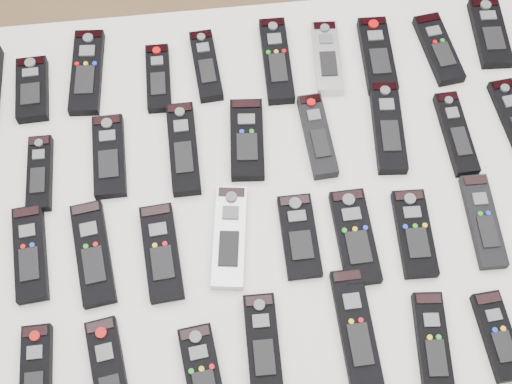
{
  "coord_description": "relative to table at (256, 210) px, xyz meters",
  "views": [
    {
      "loc": [
        -0.12,
        -0.68,
        1.93
      ],
      "look_at": [
        -0.05,
        -0.12,
        0.8
      ],
      "focal_mm": 50.0,
      "sensor_mm": 36.0,
      "label": 1
    }
  ],
  "objects": [
    {
      "name": "ground",
      "position": [
        0.05,
        0.12,
        -0.72
      ],
      "size": [
        4.0,
        4.0,
        0.0
      ],
      "primitive_type": "plane",
      "color": "#99724E",
      "rests_on": "ground"
    },
    {
      "name": "table",
      "position": [
        0.0,
        0.0,
        0.0
      ],
      "size": [
        1.25,
        0.88,
        0.78
      ],
      "color": "white",
      "rests_on": "ground"
    },
    {
      "name": "remote_1",
      "position": [
        -0.4,
        0.27,
        0.07
      ],
      "size": [
        0.06,
        0.14,
        0.02
      ],
      "primitive_type": "cube",
      "rotation": [
        0.0,
        0.0,
        0.03
      ],
      "color": "black",
      "rests_on": "table"
    },
    {
      "name": "remote_2",
      "position": [
        -0.3,
        0.3,
        0.07
      ],
      "size": [
        0.07,
        0.19,
        0.02
      ],
      "primitive_type": "cube",
      "rotation": [
        0.0,
        0.0,
        -0.08
      ],
      "color": "black",
      "rests_on": "table"
    },
    {
      "name": "remote_3",
      "position": [
        -0.16,
        0.27,
        0.07
      ],
      "size": [
        0.05,
        0.15,
        0.02
      ],
      "primitive_type": "cube",
      "rotation": [
        0.0,
        0.0,
        -0.01
      ],
      "color": "black",
      "rests_on": "table"
    },
    {
      "name": "remote_4",
      "position": [
        -0.07,
        0.29,
        0.07
      ],
      "size": [
        0.06,
        0.16,
        0.02
      ],
      "primitive_type": "cube",
      "rotation": [
        0.0,
        0.0,
        0.07
      ],
      "color": "black",
      "rests_on": "table"
    },
    {
      "name": "remote_5",
      "position": [
        0.07,
        0.29,
        0.07
      ],
      "size": [
        0.06,
        0.19,
        0.02
      ],
      "primitive_type": "cube",
      "rotation": [
        0.0,
        0.0,
        -0.02
      ],
      "color": "black",
      "rests_on": "table"
    },
    {
      "name": "remote_6",
      "position": [
        0.17,
        0.28,
        0.07
      ],
      "size": [
        0.06,
        0.17,
        0.02
      ],
      "primitive_type": "cube",
      "rotation": [
        0.0,
        0.0,
        -0.07
      ],
      "color": "#B7B7BC",
      "rests_on": "table"
    },
    {
      "name": "remote_7",
      "position": [
        0.27,
        0.28,
        0.07
      ],
      "size": [
        0.06,
        0.18,
        0.02
      ],
      "primitive_type": "cube",
      "rotation": [
        0.0,
        0.0,
        -0.04
      ],
      "color": "black",
      "rests_on": "table"
    },
    {
      "name": "remote_8",
      "position": [
        0.4,
        0.28,
        0.07
      ],
      "size": [
        0.07,
        0.17,
        0.02
      ],
      "primitive_type": "cube",
      "rotation": [
        0.0,
        0.0,
        0.12
      ],
      "color": "black",
      "rests_on": "table"
    },
    {
      "name": "remote_9",
      "position": [
        0.51,
        0.31,
        0.07
      ],
      "size": [
        0.07,
        0.17,
        0.02
      ],
      "primitive_type": "cube",
      "rotation": [
        0.0,
        0.0,
        -0.06
      ],
      "color": "black",
      "rests_on": "table"
    },
    {
      "name": "remote_11",
      "position": [
        -0.39,
        0.09,
        0.07
      ],
      "size": [
        0.04,
        0.15,
        0.02
      ],
      "primitive_type": "cube",
      "rotation": [
        0.0,
        0.0,
        -0.01
      ],
      "color": "black",
      "rests_on": "table"
    },
    {
      "name": "remote_12",
      "position": [
        -0.26,
        0.11,
        0.07
      ],
      "size": [
        0.06,
        0.17,
        0.02
      ],
      "primitive_type": "cube",
      "rotation": [
        0.0,
        0.0,
        0.01
      ],
      "color": "black",
      "rests_on": "table"
    },
    {
      "name": "remote_13",
      "position": [
        -0.12,
        0.11,
        0.07
      ],
      "size": [
        0.05,
        0.19,
        0.02
      ],
      "primitive_type": "cube",
      "rotation": [
        0.0,
        0.0,
        0.01
      ],
      "color": "black",
      "rests_on": "table"
    },
    {
      "name": "remote_14",
      "position": [
        -0.0,
        0.11,
        0.07
      ],
      "size": [
        0.07,
        0.17,
        0.02
      ],
      "primitive_type": "cube",
      "rotation": [
        0.0,
        0.0,
        -0.08
      ],
      "color": "black",
      "rests_on": "table"
    },
    {
      "name": "remote_15",
      "position": [
        0.13,
        0.11,
        0.07
      ],
      "size": [
        0.05,
        0.17,
        0.02
      ],
      "primitive_type": "cube",
      "rotation": [
        0.0,
        0.0,
        0.05
      ],
      "color": "black",
      "rests_on": "table"
    },
    {
      "name": "remote_16",
      "position": [
        0.26,
        0.11,
        0.07
      ],
      "size": [
        0.07,
        0.19,
        0.02
      ],
      "primitive_type": "cube",
      "rotation": [
        0.0,
        0.0,
        -0.09
      ],
      "color": "black",
      "rests_on": "table"
    },
    {
      "name": "remote_17",
      "position": [
        0.38,
        0.08,
        0.07
      ],
      "size": [
        0.05,
        0.17,
        0.02
      ],
      "primitive_type": "cube",
      "rotation": [
        0.0,
        0.0,
        0.03
      ],
      "color": "black",
      "rests_on": "table"
    },
    {
      "name": "remote_20",
      "position": [
        -0.4,
        -0.07,
        0.07
      ],
      "size": [
        0.07,
        0.18,
        0.02
      ],
      "primitive_type": "cube",
      "rotation": [
        0.0,
        0.0,
        0.08
      ],
      "color": "black",
      "rests_on": "table"
    },
    {
      "name": "remote_21",
      "position": [
        -0.29,
        -0.08,
        0.07
      ],
      "size": [
        0.08,
        0.19,
        0.02
      ],
      "primitive_type": "cube",
      "rotation": [
        0.0,
        0.0,
        0.12
      ],
      "color": "black",
      "rests_on": "table"
    },
    {
      "name": "remote_22",
      "position": [
        -0.17,
        -0.09,
        0.07
      ],
      "size": [
        0.07,
        0.18,
        0.02
      ],
      "primitive_type": "cube",
      "rotation": [
        0.0,
        0.0,
        0.07
      ],
      "color": "black",
      "rests_on": "table"
    },
    {
      "name": "remote_23",
      "position": [
        -0.05,
        -0.08,
        0.07
      ],
      "size": [
        0.08,
        0.19,
        0.02
      ],
      "primitive_type": "cube",
      "rotation": [
        0.0,
        0.0,
        -0.14
      ],
      "color": "#B7B7BC",
      "rests_on": "table"
    },
    {
      "name": "remote_24",
      "position": [
        0.07,
        -0.09,
        0.07
      ],
      "size": [
        0.06,
        0.15,
        0.02
      ],
      "primitive_type": "cube",
      "rotation": [
        0.0,
        0.0,
        0.0
      ],
      "color": "black",
      "rests_on": "table"
    },
    {
      "name": "remote_25",
      "position": [
        0.16,
        -0.1,
        0.07
      ],
      "size": [
        0.06,
        0.17,
        0.02
      ],
      "primitive_type": "cube",
      "rotation": [
        0.0,
        0.0,
        0.02
      ],
      "color": "black",
      "rests_on": "table"
    },
    {
      "name": "remote_26",
      "position": [
        0.27,
        -0.11,
        0.07
      ],
      "size": [
        0.06,
        0.16,
        0.02
      ],
      "primitive_type": "cube",
      "rotation": [
        0.0,
        0.0,
        -0.04
      ],
      "color": "black",
      "rests_on": "table"
    },
    {
      "name": "remote_27",
      "position": [
        0.39,
        -0.1,
        0.07
      ],
      "size": [
        0.05,
        0.18,
        0.02
      ],
      "primitive_type": "cube",
      "rotation": [
        0.0,
        0.0,
        -0.03
      ],
      "color": "black",
      "rests_on": "table"
    },
    {
      "name": "remote_30",
      "position": [
        -0.38,
        -0.28,
        0.07
      ],
      "size": [
        0.05,
        0.16,
        0.02
      ],
      "primitive_type": "cube",
      "rotation": [
        0.0,
        0.0,
        0.0
      ],
      "color": "black",
      "rests_on": "table"
    },
    {
      "name": "remote_31",
      "position": [
        -0.27,
        -0.3,
        0.07
      ],
      "size": [
        0.08,
        0.21,
        0.02
      ],
      "primitive_type": "cube",
      "rotation": [
        0.0,
        0.0,
        0.14
      ],
      "color": "black",
      "rests_on": "table"
    },
    {
      "name": "remote_32",
      "position": [
        -0.12,
        -0.31,
        0.07
      ],
      "size": [
        0.07,
        0.16,
        0.02
      ],
      "primitive_type": "cube",
      "rotation": [
        0.0,
        0.0,
        0.11
      ],
      "color": "black",
      "rests_on": "table"
    },
    {
      "name": "remote_33",
      "position": [
        -0.02,
        -0.27,
        0.07
      ],
      "size": [
        0.06,
        0.17,
        0.02
      ],
      "primitive_type": "cube",
      "rotation": [
        0.0,
        0.0,
        -0.02
      ],
      "color": "black",
      "rests_on": "table"
    },
    {
      "name": "remote_34",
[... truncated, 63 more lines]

